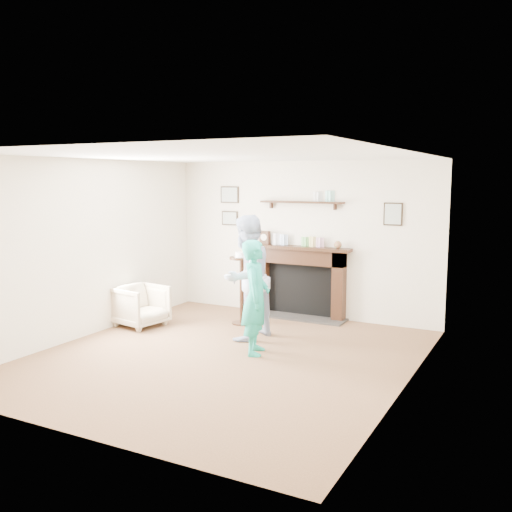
# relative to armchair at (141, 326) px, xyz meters

# --- Properties ---
(ground) EXTENTS (5.00, 5.00, 0.00)m
(ground) POSITION_rel_armchair_xyz_m (1.90, -0.73, 0.00)
(ground) COLOR brown
(ground) RESTS_ON ground
(room_shell) EXTENTS (4.54, 5.02, 2.52)m
(room_shell) POSITION_rel_armchair_xyz_m (1.90, -0.04, 1.62)
(room_shell) COLOR beige
(room_shell) RESTS_ON ground
(armchair) EXTENTS (0.79, 0.78, 0.62)m
(armchair) POSITION_rel_armchair_xyz_m (0.00, 0.00, 0.00)
(armchair) COLOR tan
(armchair) RESTS_ON ground
(man) EXTENTS (0.77, 0.93, 1.73)m
(man) POSITION_rel_armchair_xyz_m (1.75, 0.13, 0.00)
(man) COLOR silver
(man) RESTS_ON ground
(woman) EXTENTS (0.51, 0.62, 1.46)m
(woman) POSITION_rel_armchair_xyz_m (2.17, -0.40, 0.00)
(woman) COLOR teal
(woman) RESTS_ON ground
(pedestal_table) EXTENTS (0.37, 0.37, 1.19)m
(pedestal_table) POSITION_rel_armchair_xyz_m (1.29, 0.83, 0.73)
(pedestal_table) COLOR black
(pedestal_table) RESTS_ON ground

